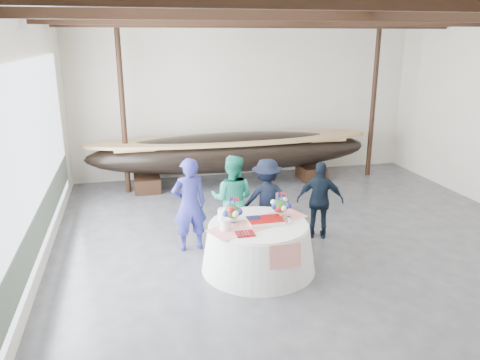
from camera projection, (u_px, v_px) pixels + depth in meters
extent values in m
cube|color=#3D3D42|center=(324.00, 259.00, 8.69)|extent=(10.00, 12.00, 0.01)
cube|color=silver|center=(246.00, 98.00, 13.61)|extent=(10.00, 0.02, 4.50)
cube|color=silver|center=(18.00, 157.00, 6.92)|extent=(0.02, 12.00, 4.50)
cube|color=white|center=(339.00, 1.00, 7.38)|extent=(10.00, 12.00, 0.01)
cube|color=black|center=(369.00, 15.00, 6.52)|extent=(9.80, 0.12, 0.18)
cube|color=black|center=(304.00, 21.00, 8.84)|extent=(9.80, 0.12, 0.18)
cube|color=black|center=(267.00, 24.00, 11.17)|extent=(9.80, 0.12, 0.18)
cube|color=black|center=(339.00, 9.00, 7.41)|extent=(0.15, 11.76, 0.15)
cylinder|color=black|center=(123.00, 108.00, 11.83)|extent=(0.14, 0.14, 4.50)
cylinder|color=black|center=(374.00, 99.00, 13.39)|extent=(0.14, 0.14, 4.50)
cube|color=silver|center=(35.00, 157.00, 7.94)|extent=(0.02, 7.00, 3.20)
cube|color=#596654|center=(44.00, 218.00, 8.26)|extent=(0.02, 7.00, 0.60)
cube|color=black|center=(147.00, 183.00, 12.54)|extent=(0.68, 0.88, 0.39)
cube|color=black|center=(311.00, 172.00, 13.58)|extent=(0.68, 0.88, 0.39)
ellipsoid|color=black|center=(232.00, 152.00, 12.85)|extent=(7.82, 1.56, 1.08)
cube|color=#9E7A4C|center=(232.00, 142.00, 12.76)|extent=(6.26, 1.03, 0.06)
cone|color=silver|center=(258.00, 247.00, 8.23)|extent=(2.01, 2.01, 0.83)
cylinder|color=silver|center=(259.00, 224.00, 8.11)|extent=(1.71, 1.71, 0.04)
cube|color=red|center=(259.00, 223.00, 8.10)|extent=(1.93, 1.22, 0.01)
cube|color=white|center=(265.00, 221.00, 8.10)|extent=(0.60, 0.40, 0.07)
cylinder|color=white|center=(225.00, 225.00, 7.80)|extent=(0.18, 0.18, 0.19)
cylinder|color=white|center=(223.00, 214.00, 8.24)|extent=(0.18, 0.18, 0.20)
cube|color=maroon|center=(245.00, 234.00, 7.63)|extent=(0.30, 0.24, 0.03)
cone|color=silver|center=(289.00, 220.00, 8.09)|extent=(0.09, 0.09, 0.12)
imported|color=navy|center=(189.00, 205.00, 8.86)|extent=(0.71, 0.51, 1.83)
imported|color=#1D9879|center=(232.00, 199.00, 9.23)|extent=(1.06, 0.96, 1.78)
imported|color=black|center=(267.00, 199.00, 9.43)|extent=(1.12, 0.71, 1.66)
imported|color=black|center=(320.00, 200.00, 9.43)|extent=(1.01, 0.70, 1.60)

